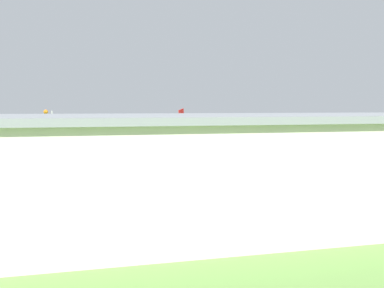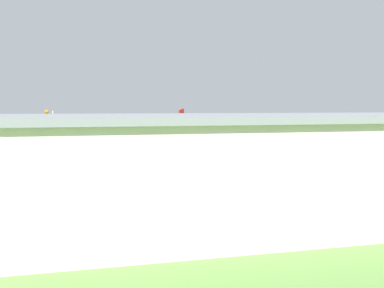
{
  "view_description": "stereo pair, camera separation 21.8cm",
  "coord_description": "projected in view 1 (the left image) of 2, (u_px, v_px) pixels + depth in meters",
  "views": [
    {
      "loc": [
        13.33,
        65.03,
        6.54
      ],
      "look_at": [
        -2.03,
        11.61,
        3.1
      ],
      "focal_mm": 56.51,
      "sensor_mm": 36.0,
      "label": 1
    },
    {
      "loc": [
        13.12,
        65.09,
        6.54
      ],
      "look_at": [
        -2.03,
        11.61,
        3.1
      ],
      "focal_mm": 56.51,
      "sensor_mm": 36.0,
      "label": 2
    }
  ],
  "objects": [
    {
      "name": "hangar",
      "position": [
        230.0,
        169.0,
        34.0
      ],
      "size": [
        38.68,
        17.4,
        6.1
      ],
      "color": "beige",
      "rests_on": "ground_plane"
    },
    {
      "name": "biplane",
      "position": [
        194.0,
        127.0,
        65.31
      ],
      "size": [
        7.36,
        7.47,
        3.77
      ],
      "color": "#B21E1E"
    },
    {
      "name": "person_crossing_taxiway",
      "position": [
        21.0,
        178.0,
        48.35
      ],
      "size": [
        0.52,
        0.52,
        1.66
      ],
      "color": "#3F3F47",
      "rests_on": "ground_plane"
    },
    {
      "name": "ground_plane",
      "position": [
        145.0,
        166.0,
        66.46
      ],
      "size": [
        400.0,
        400.0,
        0.0
      ],
      "primitive_type": "plane",
      "color": "#608C42"
    },
    {
      "name": "person_near_hangar_door",
      "position": [
        335.0,
        172.0,
        53.53
      ],
      "size": [
        0.44,
        0.44,
        1.54
      ],
      "color": "#3F3F47",
      "rests_on": "ground_plane"
    },
    {
      "name": "person_walking_on_apron",
      "position": [
        382.0,
        170.0,
        54.05
      ],
      "size": [
        0.52,
        0.52,
        1.77
      ],
      "color": "navy",
      "rests_on": "ground_plane"
    },
    {
      "name": "windsock",
      "position": [
        47.0,
        115.0,
        80.22
      ],
      "size": [
        1.14,
        1.36,
        6.15
      ],
      "color": "silver",
      "rests_on": "ground_plane"
    },
    {
      "name": "person_watching_takeoff",
      "position": [
        289.0,
        169.0,
        54.82
      ],
      "size": [
        0.48,
        0.48,
        1.76
      ],
      "color": "#B23333",
      "rests_on": "ground_plane"
    }
  ]
}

